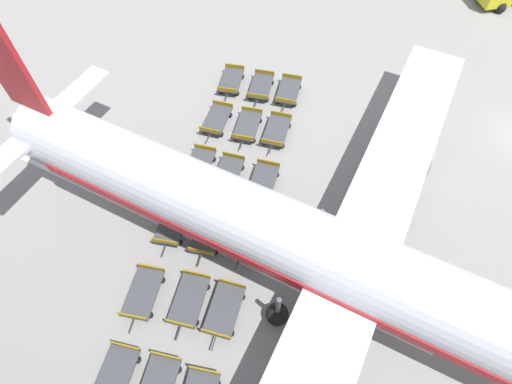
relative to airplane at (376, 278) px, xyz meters
The scene contains 18 objects.
airplane is the anchor object (origin of this frame).
baggage_dolly_row_near_col_a 18.66m from the airplane, 129.97° to the right, with size 3.55×2.21×0.92m.
baggage_dolly_row_near_col_b 15.55m from the airplane, 120.87° to the right, with size 3.55×1.96×0.92m.
baggage_dolly_row_near_col_c 13.00m from the airplane, 107.32° to the right, with size 3.55×2.06×0.92m.
baggage_dolly_row_near_col_d 11.66m from the airplane, 87.12° to the right, with size 3.55×2.21×0.92m.
baggage_dolly_row_near_col_e 11.76m from the airplane, 65.25° to the right, with size 3.55×2.17×0.92m.
baggage_dolly_row_near_col_f 12.95m from the airplane, 46.52° to the right, with size 3.55×2.10×0.92m.
baggage_dolly_row_mid_a_col_a 17.28m from the airplane, 136.03° to the right, with size 3.55×2.13×0.92m.
baggage_dolly_row_mid_a_col_b 13.99m from the airplane, 127.15° to the right, with size 3.55×2.09×0.92m.
baggage_dolly_row_mid_a_col_c 11.28m from the airplane, 111.54° to the right, with size 3.55×2.00×0.92m.
baggage_dolly_row_mid_a_col_d 9.59m from the airplane, 89.01° to the right, with size 3.55×2.13×0.92m.
baggage_dolly_row_mid_a_col_e 9.43m from the airplane, 63.38° to the right, with size 3.55×2.10×0.92m.
baggage_dolly_row_mid_b_col_a 16.32m from the airplane, 142.45° to the right, with size 3.55×2.08×0.92m.
baggage_dolly_row_mid_b_col_b 12.83m from the airplane, 134.47° to the right, with size 3.55×2.00×0.92m.
baggage_dolly_row_mid_b_col_c 9.52m from the airplane, 119.68° to the right, with size 3.55×2.00×0.92m.
baggage_dolly_row_mid_b_col_d 7.65m from the airplane, 94.99° to the right, with size 3.55×1.94×0.92m.
baggage_dolly_row_mid_b_col_e 7.71m from the airplane, 59.30° to the right, with size 3.55×1.99×0.92m.
stand_guidance_stripe 10.49m from the airplane, 86.09° to the right, with size 0.52×27.88×0.01m.
Camera 1 is at (24.87, -8.36, 20.71)m, focal length 28.00 mm.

